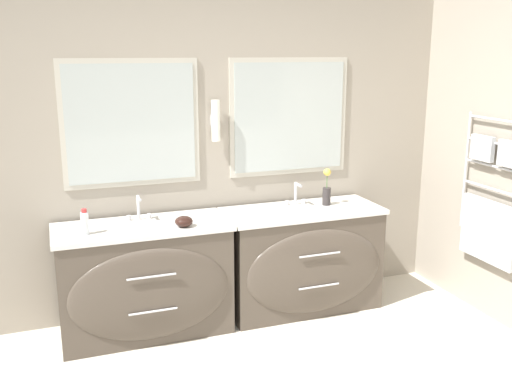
# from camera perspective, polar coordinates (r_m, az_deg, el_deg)

# --- Properties ---
(wall_back) EXTENTS (5.73, 0.14, 2.60)m
(wall_back) POSITION_cam_1_polar(r_m,az_deg,el_deg) (4.18, -7.20, 5.29)
(wall_back) COLOR #9E9384
(wall_back) RESTS_ON ground_plane
(vanity_left) EXTENTS (1.18, 0.57, 0.78)m
(vanity_left) POSITION_cam_1_polar(r_m,az_deg,el_deg) (4.03, -10.99, -8.61)
(vanity_left) COLOR #4C4238
(vanity_left) RESTS_ON ground_plane
(vanity_right) EXTENTS (1.18, 0.57, 0.78)m
(vanity_right) POSITION_cam_1_polar(r_m,az_deg,el_deg) (4.35, 4.77, -6.68)
(vanity_right) COLOR #4C4238
(vanity_right) RESTS_ON ground_plane
(faucet_left) EXTENTS (0.17, 0.11, 0.18)m
(faucet_left) POSITION_cam_1_polar(r_m,az_deg,el_deg) (4.02, -11.65, -1.63)
(faucet_left) COLOR silver
(faucet_left) RESTS_ON vanity_left
(faucet_right) EXTENTS (0.17, 0.11, 0.18)m
(faucet_right) POSITION_cam_1_polar(r_m,az_deg,el_deg) (4.34, 4.04, -0.22)
(faucet_right) COLOR silver
(faucet_right) RESTS_ON vanity_right
(toiletry_bottle) EXTENTS (0.05, 0.05, 0.17)m
(toiletry_bottle) POSITION_cam_1_polar(r_m,az_deg,el_deg) (3.79, -16.74, -2.95)
(toiletry_bottle) COLOR silver
(toiletry_bottle) RESTS_ON vanity_left
(amenity_bowl) EXTENTS (0.12, 0.12, 0.07)m
(amenity_bowl) POSITION_cam_1_polar(r_m,az_deg,el_deg) (3.83, -7.23, -2.93)
(amenity_bowl) COLOR black
(amenity_bowl) RESTS_ON vanity_left
(flower_vase) EXTENTS (0.06, 0.06, 0.28)m
(flower_vase) POSITION_cam_1_polar(r_m,az_deg,el_deg) (4.35, 7.08, 0.18)
(flower_vase) COLOR #332D2D
(flower_vase) RESTS_ON vanity_right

